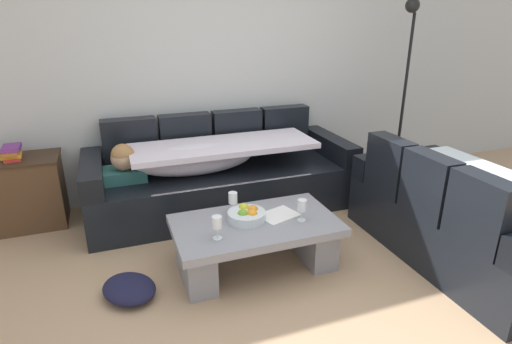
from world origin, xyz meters
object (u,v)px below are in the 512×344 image
wine_glass_near_right (302,206)px  book_stack_on_cabinet (12,153)px  fruit_bowl (247,215)px  wine_glass_far_back (233,199)px  couch_near_window (460,217)px  couch_along_wall (218,176)px  wine_glass_near_left (217,223)px  open_magazine (278,215)px  floor_lamp (404,84)px  coffee_table (256,239)px  crumpled_garment (129,289)px  side_cabinet (21,193)px

wine_glass_near_right → book_stack_on_cabinet: 2.51m
fruit_bowl → wine_glass_far_back: bearing=110.6°
couch_near_window → wine_glass_far_back: 1.76m
couch_along_wall → book_stack_on_cabinet: couch_along_wall is taller
couch_along_wall → wine_glass_near_left: 1.30m
open_magazine → floor_lamp: size_ratio=0.14×
coffee_table → wine_glass_far_back: 0.34m
crumpled_garment → couch_near_window: bearing=-7.9°
couch_along_wall → side_cabinet: (-1.74, 0.22, -0.01)m
coffee_table → open_magazine: size_ratio=4.29×
fruit_bowl → wine_glass_near_right: bearing=-20.8°
open_magazine → book_stack_on_cabinet: (-1.92, 1.29, 0.31)m
couch_near_window → fruit_bowl: 1.65m
fruit_bowl → crumpled_garment: (-0.88, -0.09, -0.36)m
couch_near_window → crumpled_garment: bearing=82.1°
side_cabinet → crumpled_garment: (0.80, -1.38, -0.26)m
couch_along_wall → floor_lamp: (2.04, -0.04, 0.79)m
side_cabinet → couch_near_window: bearing=-27.7°
wine_glass_near_left → side_cabinet: (-1.40, 1.47, -0.17)m
couch_along_wall → open_magazine: size_ratio=8.96×
wine_glass_far_back → fruit_bowl: bearing=-69.4°
wine_glass_far_back → crumpled_garment: wine_glass_far_back is taller
coffee_table → side_cabinet: (-1.73, 1.33, 0.08)m
wine_glass_near_left → open_magazine: 0.56m
couch_near_window → fruit_bowl: (-1.59, 0.43, 0.09)m
couch_along_wall → coffee_table: 1.11m
coffee_table → crumpled_garment: bearing=-177.2°
coffee_table → side_cabinet: size_ratio=1.67×
side_cabinet → crumpled_garment: size_ratio=1.80×
couch_along_wall → wine_glass_far_back: (-0.12, -0.91, 0.17)m
couch_along_wall → fruit_bowl: bearing=-93.3°
wine_glass_near_right → side_cabinet: (-2.05, 1.43, -0.17)m
book_stack_on_cabinet → wine_glass_near_right: bearing=-34.7°
wine_glass_near_left → floor_lamp: floor_lamp is taller
wine_glass_near_left → fruit_bowl: bearing=34.2°
couch_near_window → open_magazine: 1.41m
wine_glass_near_right → crumpled_garment: bearing=177.6°
couch_near_window → wine_glass_near_right: 1.26m
fruit_bowl → wine_glass_near_right: size_ratio=1.69×
couch_near_window → wine_glass_near_left: bearing=82.4°
crumpled_garment → coffee_table: bearing=2.8°
fruit_bowl → book_stack_on_cabinet: 2.13m
side_cabinet → floor_lamp: bearing=-4.0°
fruit_bowl → crumpled_garment: size_ratio=0.70×
open_magazine → side_cabinet: size_ratio=0.39×
side_cabinet → book_stack_on_cabinet: bearing=-93.9°
open_magazine → side_cabinet: 2.32m
couch_near_window → coffee_table: size_ratio=1.43×
couch_near_window → floor_lamp: bearing=-19.4°
coffee_table → side_cabinet: 2.18m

